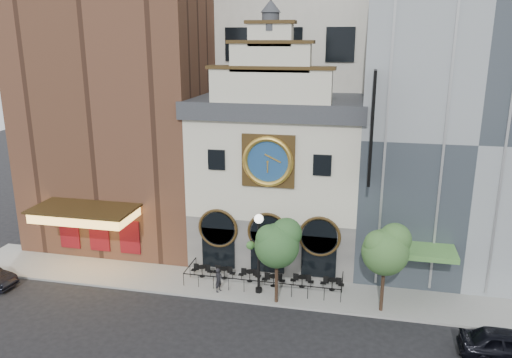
{
  "coord_description": "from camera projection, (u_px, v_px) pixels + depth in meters",
  "views": [
    {
      "loc": [
        6.11,
        -27.89,
        16.37
      ],
      "look_at": [
        -1.29,
        6.0,
        6.65
      ],
      "focal_mm": 35.0,
      "sensor_mm": 36.0,
      "label": 1
    }
  ],
  "objects": [
    {
      "name": "lamppost",
      "position": [
        259.0,
        245.0,
        32.31
      ],
      "size": [
        1.72,
        0.83,
        5.49
      ],
      "rotation": [
        0.0,
        0.0,
        -0.23
      ],
      "color": "black",
      "rests_on": "sidewalk"
    },
    {
      "name": "tree_left",
      "position": [
        278.0,
        242.0,
        30.9
      ],
      "size": [
        2.91,
        2.8,
        5.6
      ],
      "color": "#382619",
      "rests_on": "sidewalk"
    },
    {
      "name": "bistro_1",
      "position": [
        224.0,
        272.0,
        35.0
      ],
      "size": [
        1.58,
        0.68,
        0.9
      ],
      "color": "black",
      "rests_on": "sidewalk"
    },
    {
      "name": "cafe_railing",
      "position": [
        264.0,
        279.0,
        34.1
      ],
      "size": [
        10.6,
        2.6,
        0.9
      ],
      "primitive_type": null,
      "color": "black",
      "rests_on": "sidewalk"
    },
    {
      "name": "retail_building",
      "position": [
        461.0,
        129.0,
        35.9
      ],
      "size": [
        14.0,
        14.4,
        20.0
      ],
      "color": "gray",
      "rests_on": "ground"
    },
    {
      "name": "clock_building",
      "position": [
        278.0,
        173.0,
        37.47
      ],
      "size": [
        12.6,
        8.78,
        18.65
      ],
      "color": "#605E5B",
      "rests_on": "ground"
    },
    {
      "name": "sidewalk",
      "position": [
        263.0,
        286.0,
        34.24
      ],
      "size": [
        44.0,
        5.0,
        0.15
      ],
      "primitive_type": "cube",
      "color": "gray",
      "rests_on": "ground"
    },
    {
      "name": "pedestrian",
      "position": [
        219.0,
        280.0,
        33.09
      ],
      "size": [
        0.57,
        0.7,
        1.66
      ],
      "primitive_type": "imported",
      "rotation": [
        0.0,
        0.0,
        1.25
      ],
      "color": "black",
      "rests_on": "sidewalk"
    },
    {
      "name": "ground",
      "position": [
        256.0,
        305.0,
        31.91
      ],
      "size": [
        120.0,
        120.0,
        0.0
      ],
      "primitive_type": "plane",
      "color": "black",
      "rests_on": "ground"
    },
    {
      "name": "car_right",
      "position": [
        509.0,
        346.0,
        26.21
      ],
      "size": [
        5.01,
        2.04,
        1.7
      ],
      "primitive_type": "imported",
      "rotation": [
        0.0,
        0.0,
        1.57
      ],
      "color": "black",
      "rests_on": "ground"
    },
    {
      "name": "bistro_0",
      "position": [
        202.0,
        270.0,
        35.28
      ],
      "size": [
        1.58,
        0.68,
        0.9
      ],
      "color": "black",
      "rests_on": "sidewalk"
    },
    {
      "name": "bistro_4",
      "position": [
        302.0,
        281.0,
        33.78
      ],
      "size": [
        1.58,
        0.68,
        0.9
      ],
      "color": "black",
      "rests_on": "sidewalk"
    },
    {
      "name": "theater_building",
      "position": [
        126.0,
        88.0,
        40.55
      ],
      "size": [
        14.0,
        15.6,
        25.0
      ],
      "color": "brown",
      "rests_on": "ground"
    },
    {
      "name": "bistro_2",
      "position": [
        250.0,
        275.0,
        34.58
      ],
      "size": [
        1.58,
        0.68,
        0.9
      ],
      "color": "black",
      "rests_on": "sidewalk"
    },
    {
      "name": "tree_right",
      "position": [
        386.0,
        248.0,
        29.91
      ],
      "size": [
        2.93,
        2.82,
        5.64
      ],
      "color": "#382619",
      "rests_on": "sidewalk"
    },
    {
      "name": "bistro_3",
      "position": [
        273.0,
        280.0,
        33.89
      ],
      "size": [
        1.58,
        0.68,
        0.9
      ],
      "color": "black",
      "rests_on": "sidewalk"
    },
    {
      "name": "bistro_5",
      "position": [
        332.0,
        284.0,
        33.37
      ],
      "size": [
        1.58,
        0.68,
        0.9
      ],
      "color": "black",
      "rests_on": "sidewalk"
    }
  ]
}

